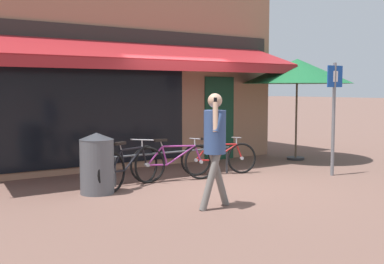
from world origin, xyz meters
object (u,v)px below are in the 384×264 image
(pedestrian_adult, at_px, (215,137))
(cafe_parasol, at_px, (297,71))
(parking_sign, at_px, (334,107))
(bicycle_red, at_px, (219,158))
(litter_bin, at_px, (97,163))
(bicycle_purple, at_px, (175,162))
(bicycle_black, at_px, (130,167))

(pedestrian_adult, relative_size, cafe_parasol, 0.64)
(parking_sign, xyz_separation_m, cafe_parasol, (1.04, 2.03, 0.80))
(bicycle_red, relative_size, cafe_parasol, 0.59)
(litter_bin, bearing_deg, bicycle_purple, 6.84)
(bicycle_black, xyz_separation_m, litter_bin, (-0.68, -0.11, 0.14))
(bicycle_black, height_order, pedestrian_adult, pedestrian_adult)
(bicycle_red, height_order, pedestrian_adult, pedestrian_adult)
(bicycle_purple, relative_size, cafe_parasol, 0.65)
(pedestrian_adult, height_order, parking_sign, parking_sign)
(cafe_parasol, bearing_deg, bicycle_black, -170.94)
(bicycle_purple, height_order, bicycle_red, bicycle_purple)
(bicycle_red, bearing_deg, cafe_parasol, 29.70)
(bicycle_red, bearing_deg, litter_bin, -156.11)
(pedestrian_adult, xyz_separation_m, litter_bin, (-1.08, 1.92, -0.55))
(cafe_parasol, bearing_deg, litter_bin, -170.94)
(cafe_parasol, bearing_deg, parking_sign, -117.05)
(bicycle_red, relative_size, litter_bin, 1.54)
(bicycle_black, distance_m, litter_bin, 0.70)
(parking_sign, bearing_deg, pedestrian_adult, -167.46)
(bicycle_black, relative_size, cafe_parasol, 0.58)
(bicycle_black, xyz_separation_m, bicycle_red, (2.18, 0.20, -0.04))
(bicycle_red, xyz_separation_m, litter_bin, (-2.86, -0.31, 0.18))
(parking_sign, bearing_deg, litter_bin, 166.82)
(bicycle_black, bearing_deg, bicycle_red, -21.02)
(parking_sign, bearing_deg, cafe_parasol, 62.95)
(pedestrian_adult, bearing_deg, bicycle_purple, -95.01)
(pedestrian_adult, relative_size, parking_sign, 0.75)
(litter_bin, distance_m, parking_sign, 4.96)
(bicycle_purple, relative_size, bicycle_red, 1.10)
(bicycle_black, xyz_separation_m, bicycle_purple, (1.02, 0.10, -0.01))
(pedestrian_adult, relative_size, litter_bin, 1.66)
(bicycle_purple, height_order, pedestrian_adult, pedestrian_adult)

